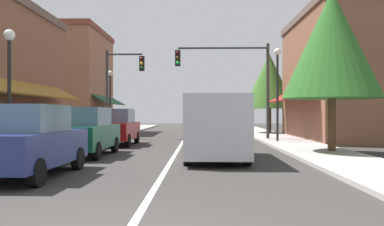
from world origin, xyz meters
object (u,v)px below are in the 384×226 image
Objects in this scene: tree_right_far at (269,81)px; traffic_signal_mast_arm at (235,74)px; parked_car_second_left at (85,132)px; street_lamp_right_mid at (277,79)px; van_in_lane at (216,125)px; street_lamp_left_near at (9,71)px; parked_car_nearest_left at (28,141)px; parked_car_third_left at (116,127)px; tree_right_near at (332,45)px; street_lamp_left_far at (110,92)px; traffic_signal_left_corner at (119,81)px.

traffic_signal_mast_arm is at bearing -113.73° from tree_right_far.
parked_car_second_left is 10.71m from street_lamp_right_mid.
street_lamp_left_near is (-6.63, -0.83, 1.76)m from van_in_lane.
traffic_signal_mast_arm reaches higher than parked_car_nearest_left.
parked_car_third_left is (0.12, 9.93, 0.00)m from parked_car_nearest_left.
parked_car_third_left is 0.66× the size of tree_right_near.
parked_car_nearest_left is at bearing -147.92° from tree_right_near.
parked_car_nearest_left is 0.69× the size of tree_right_far.
street_lamp_left_far is (-6.58, 13.66, 1.87)m from van_in_lane.
parked_car_nearest_left is 0.97× the size of street_lamp_left_near.
tree_right_near is at bearing 33.32° from parked_car_nearest_left.
traffic_signal_left_corner reaches higher than van_in_lane.
street_lamp_right_mid is (8.20, 6.45, 2.43)m from parked_car_second_left.
parked_car_second_left is 0.76× the size of traffic_signal_left_corner.
parked_car_third_left is 7.43m from street_lamp_left_near.
parked_car_third_left is at bearing 127.88° from van_in_lane.
traffic_signal_mast_arm is at bearing -13.82° from traffic_signal_left_corner.
parked_car_nearest_left is at bearing -58.29° from street_lamp_left_near.
street_lamp_left_near is at bearing -140.68° from street_lamp_right_mid.
parked_car_third_left is at bearing -75.49° from street_lamp_left_far.
street_lamp_right_mid is (2.03, -2.08, -0.50)m from traffic_signal_mast_arm.
van_in_lane is at bearing -11.10° from parked_car_second_left.
tree_right_far is at bearing 15.43° from street_lamp_left_far.
parked_car_second_left is at bearing -174.62° from tree_right_near.
parked_car_nearest_left is 0.84× the size of street_lamp_right_mid.
traffic_signal_mast_arm reaches higher than van_in_lane.
traffic_signal_left_corner reaches higher than street_lamp_left_far.
parked_car_nearest_left is 0.76× the size of traffic_signal_left_corner.
street_lamp_left_near is at bearing -127.94° from traffic_signal_mast_arm.
street_lamp_left_far is (-1.97, 7.62, 2.14)m from parked_car_third_left.
tree_right_far reaches higher than parked_car_nearest_left.
street_lamp_left_far is 11.65m from tree_right_far.
tree_right_near reaches higher than parked_car_nearest_left.
parked_car_third_left is (0.12, 5.03, 0.00)m from parked_car_second_left.
parked_car_third_left is 0.83× the size of street_lamp_right_mid.
traffic_signal_mast_arm is at bearing 30.01° from parked_car_third_left.
street_lamp_left_near is at bearing -122.62° from tree_right_far.
parked_car_nearest_left is at bearing -114.35° from tree_right_far.
van_in_lane is 5.72m from tree_right_near.
parked_car_second_left is at bearing 43.79° from street_lamp_left_near.
parked_car_second_left is 0.69× the size of tree_right_far.
street_lamp_left_far reaches higher than van_in_lane.
tree_right_near is (9.98, -9.37, 0.63)m from traffic_signal_left_corner.
tree_right_far is (3.17, 7.21, 0.15)m from traffic_signal_mast_arm.
street_lamp_left_far is (-1.85, 17.56, 2.14)m from parked_car_nearest_left.
tree_right_far is at bearing 66.88° from parked_car_nearest_left.
parked_car_second_left is at bearing 91.15° from parked_car_nearest_left.
traffic_signal_mast_arm is (6.05, 3.50, 2.93)m from parked_car_third_left.
tree_right_far is at bearing 28.56° from traffic_signal_left_corner.
street_lamp_right_mid reaches higher than parked_car_second_left.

